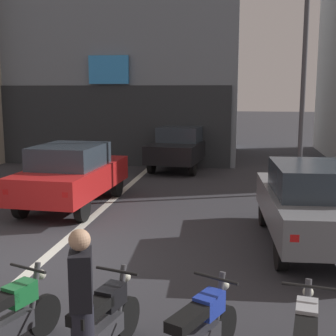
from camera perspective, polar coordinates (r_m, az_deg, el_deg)
The scene contains 10 objects.
ground_plane at distance 8.67m, azimuth -15.33°, elevation -11.04°, with size 120.00×120.00×0.00m, color #333338.
lane_centre_line at distance 14.14m, azimuth -5.47°, elevation -2.69°, with size 0.20×18.00×0.01m, color silver.
car_red_crossing_near at distance 12.14m, azimuth -11.85°, elevation -0.66°, with size 1.97×4.19×1.64m.
car_grey_parked_kerbside at distance 9.29m, azimuth 17.65°, elevation -4.07°, with size 1.99×4.19×1.64m.
car_black_down_street at distance 17.73m, azimuth 1.63°, elevation 2.75°, with size 2.23×4.28×1.64m.
street_lamp at distance 13.77m, azimuth 16.63°, elevation 13.09°, with size 0.36×0.36×6.42m.
motorcycle_green_row_left_mid at distance 5.73m, azimuth -19.25°, elevation -17.41°, with size 0.70×1.59×0.98m.
motorcycle_black_row_centre at distance 5.41m, azimuth -8.13°, elevation -18.64°, with size 0.61×1.63×0.98m.
motorcycle_blue_row_right_mid at distance 5.22m, azimuth 3.99°, elevation -19.71°, with size 0.80×1.53×0.98m.
person_by_motorcycles at distance 4.91m, azimuth -10.67°, elevation -16.60°, with size 0.31×0.41×1.67m.
Camera 1 is at (3.41, -7.39, 3.02)m, focal length 49.01 mm.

